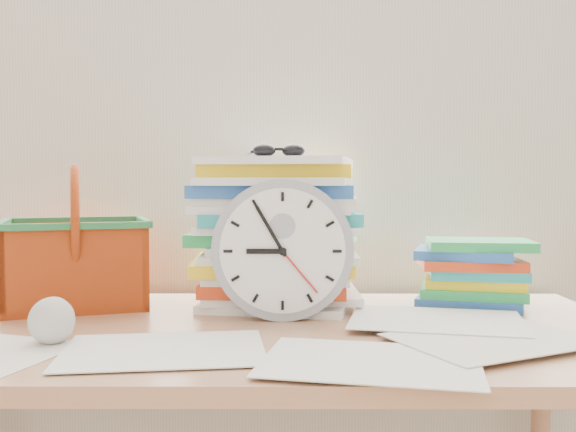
{
  "coord_description": "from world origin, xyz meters",
  "views": [
    {
      "loc": [
        0.06,
        0.42,
        1.02
      ],
      "look_at": [
        0.06,
        1.6,
        0.96
      ],
      "focal_mm": 40.0,
      "sensor_mm": 36.0,
      "label": 1
    }
  ],
  "objects_px": {
    "clock": "(283,249)",
    "basket": "(76,238)",
    "book_stack": "(471,272)",
    "paper_stack": "(280,232)",
    "desk": "(257,366)"
  },
  "relations": [
    {
      "from": "clock",
      "to": "basket",
      "type": "height_order",
      "value": "basket"
    },
    {
      "from": "clock",
      "to": "book_stack",
      "type": "relative_size",
      "value": 1.12
    },
    {
      "from": "paper_stack",
      "to": "book_stack",
      "type": "height_order",
      "value": "paper_stack"
    },
    {
      "from": "desk",
      "to": "paper_stack",
      "type": "relative_size",
      "value": 3.89
    },
    {
      "from": "clock",
      "to": "basket",
      "type": "distance_m",
      "value": 0.46
    },
    {
      "from": "book_stack",
      "to": "basket",
      "type": "height_order",
      "value": "basket"
    },
    {
      "from": "book_stack",
      "to": "paper_stack",
      "type": "bearing_deg",
      "value": 178.29
    },
    {
      "from": "clock",
      "to": "basket",
      "type": "xyz_separation_m",
      "value": [
        -0.45,
        0.13,
        0.01
      ]
    },
    {
      "from": "desk",
      "to": "clock",
      "type": "xyz_separation_m",
      "value": [
        0.05,
        0.07,
        0.21
      ]
    },
    {
      "from": "paper_stack",
      "to": "clock",
      "type": "xyz_separation_m",
      "value": [
        0.01,
        -0.16,
        -0.02
      ]
    },
    {
      "from": "basket",
      "to": "paper_stack",
      "type": "bearing_deg",
      "value": -14.52
    },
    {
      "from": "desk",
      "to": "basket",
      "type": "relative_size",
      "value": 4.7
    },
    {
      "from": "paper_stack",
      "to": "book_stack",
      "type": "bearing_deg",
      "value": -1.71
    },
    {
      "from": "paper_stack",
      "to": "clock",
      "type": "distance_m",
      "value": 0.16
    },
    {
      "from": "desk",
      "to": "book_stack",
      "type": "height_order",
      "value": "book_stack"
    }
  ]
}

